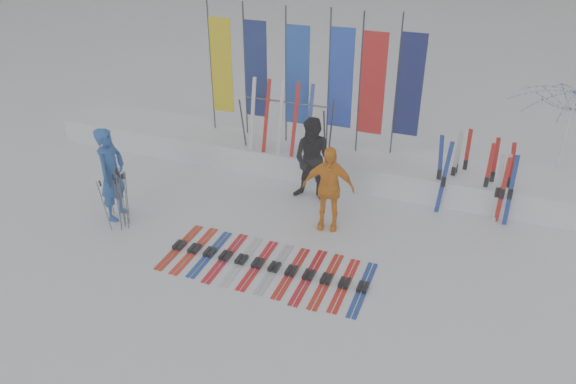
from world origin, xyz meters
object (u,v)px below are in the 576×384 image
at_px(ski_rack, 287,119).
at_px(person_blue, 112,174).
at_px(person_yellow, 328,188).
at_px(ski_row, 266,266).
at_px(person_black, 314,160).
at_px(tent_canopy, 566,140).

bearing_deg(ski_rack, person_blue, -129.41).
bearing_deg(person_blue, person_yellow, -79.17).
relative_size(person_yellow, ski_row, 0.47).
distance_m(person_black, ski_rack, 1.47).
relative_size(ski_row, ski_rack, 1.85).
distance_m(person_yellow, tent_canopy, 5.50).
relative_size(person_black, ski_row, 0.50).
bearing_deg(person_blue, ski_rack, -44.00).
height_order(tent_canopy, ski_rack, tent_canopy).
bearing_deg(tent_canopy, ski_rack, -167.31).
distance_m(person_black, person_yellow, 1.18).
relative_size(tent_canopy, ski_row, 0.72).
height_order(person_black, ski_rack, person_black).
xyz_separation_m(person_blue, person_black, (3.57, 2.15, -0.05)).
distance_m(person_yellow, ski_row, 2.01).
bearing_deg(person_yellow, ski_row, -119.03).
height_order(tent_canopy, ski_row, tent_canopy).
bearing_deg(ski_row, tent_canopy, 45.38).
bearing_deg(tent_canopy, person_black, -154.96).
xyz_separation_m(person_black, person_yellow, (0.64, -0.99, -0.06)).
relative_size(person_yellow, ski_rack, 0.87).
xyz_separation_m(person_blue, ski_row, (3.59, -0.56, -0.95)).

